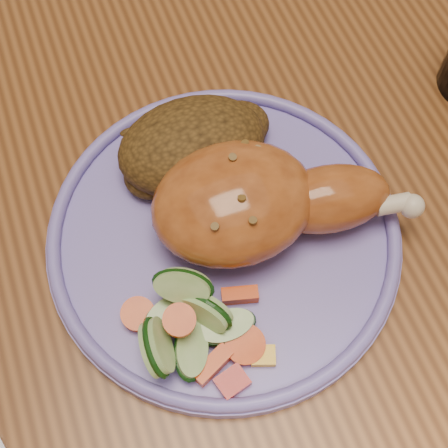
# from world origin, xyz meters

# --- Properties ---
(ground) EXTENTS (4.00, 4.00, 0.00)m
(ground) POSITION_xyz_m (0.00, 0.00, 0.00)
(ground) COLOR #512F1C
(ground) RESTS_ON ground
(dining_table) EXTENTS (0.90, 1.40, 0.75)m
(dining_table) POSITION_xyz_m (0.00, 0.00, 0.67)
(dining_table) COLOR brown
(dining_table) RESTS_ON ground
(plate) EXTENTS (0.26, 0.26, 0.01)m
(plate) POSITION_xyz_m (-0.02, -0.07, 0.76)
(plate) COLOR #7567C3
(plate) RESTS_ON dining_table
(plate_rim) EXTENTS (0.26, 0.26, 0.01)m
(plate_rim) POSITION_xyz_m (-0.02, -0.07, 0.77)
(plate_rim) COLOR #7567C3
(plate_rim) RESTS_ON plate
(chicken_leg) EXTENTS (0.19, 0.10, 0.06)m
(chicken_leg) POSITION_xyz_m (0.01, -0.07, 0.79)
(chicken_leg) COLOR #AE5A24
(chicken_leg) RESTS_ON plate
(rice_pilaf) EXTENTS (0.12, 0.08, 0.05)m
(rice_pilaf) POSITION_xyz_m (-0.02, -0.00, 0.78)
(rice_pilaf) COLOR #4E3513
(rice_pilaf) RESTS_ON plate
(vegetable_pile) EXTENTS (0.09, 0.10, 0.05)m
(vegetable_pile) POSITION_xyz_m (-0.06, -0.13, 0.78)
(vegetable_pile) COLOR #A50A05
(vegetable_pile) RESTS_ON plate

